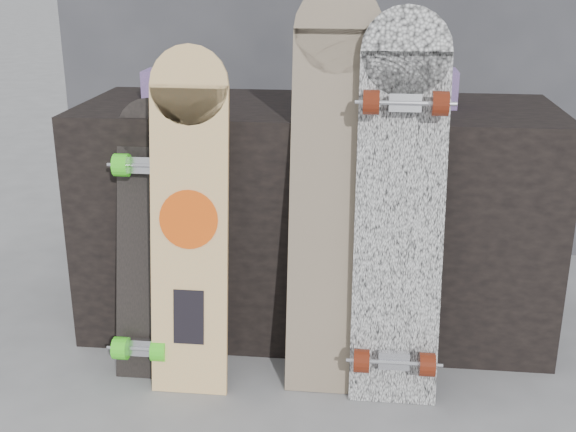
# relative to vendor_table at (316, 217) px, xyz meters

# --- Properties ---
(ground) EXTENTS (60.00, 60.00, 0.00)m
(ground) POSITION_rel_vendor_table_xyz_m (0.00, -0.50, -0.40)
(ground) COLOR slate
(ground) RESTS_ON ground
(vendor_table) EXTENTS (1.60, 0.60, 0.80)m
(vendor_table) POSITION_rel_vendor_table_xyz_m (0.00, 0.00, 0.00)
(vendor_table) COLOR black
(vendor_table) RESTS_ON ground
(booth) EXTENTS (2.40, 0.22, 2.20)m
(booth) POSITION_rel_vendor_table_xyz_m (0.00, 0.85, 0.70)
(booth) COLOR #34353A
(booth) RESTS_ON ground
(merch_box_purple) EXTENTS (0.18, 0.12, 0.10)m
(merch_box_purple) POSITION_rel_vendor_table_xyz_m (-0.52, 0.06, 0.45)
(merch_box_purple) COLOR #443A76
(merch_box_purple) RESTS_ON vendor_table
(merch_box_small) EXTENTS (0.14, 0.14, 0.12)m
(merch_box_small) POSITION_rel_vendor_table_xyz_m (0.39, 0.02, 0.46)
(merch_box_small) COLOR #443A76
(merch_box_small) RESTS_ON vendor_table
(merch_box_flat) EXTENTS (0.22, 0.10, 0.06)m
(merch_box_flat) POSITION_rel_vendor_table_xyz_m (0.12, 0.19, 0.43)
(merch_box_flat) COLOR #D1B78C
(merch_box_flat) RESTS_ON vendor_table
(longboard_geisha) EXTENTS (0.23, 0.20, 1.04)m
(longboard_geisha) POSITION_rel_vendor_table_xyz_m (-0.34, -0.43, 0.15)
(longboard_geisha) COLOR #C2B583
(longboard_geisha) RESTS_ON ground
(longboard_celtic) EXTENTS (0.26, 0.28, 1.20)m
(longboard_celtic) POSITION_rel_vendor_table_xyz_m (0.08, -0.34, 0.24)
(longboard_celtic) COLOR tan
(longboard_celtic) RESTS_ON ground
(longboard_cascadia) EXTENTS (0.26, 0.31, 1.14)m
(longboard_cascadia) POSITION_rel_vendor_table_xyz_m (0.27, -0.41, 0.19)
(longboard_cascadia) COLOR white
(longboard_cascadia) RESTS_ON ground
(skateboard_dark) EXTENTS (0.19, 0.28, 0.86)m
(skateboard_dark) POSITION_rel_vendor_table_xyz_m (-0.50, -0.38, 0.04)
(skateboard_dark) COLOR black
(skateboard_dark) RESTS_ON ground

